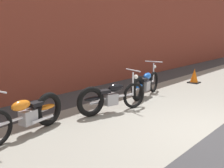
{
  "coord_description": "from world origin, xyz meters",
  "views": [
    {
      "loc": [
        -5.45,
        -1.9,
        2.07
      ],
      "look_at": [
        -0.42,
        2.34,
        0.75
      ],
      "focal_mm": 44.79,
      "sensor_mm": 36.0,
      "label": 1
    }
  ],
  "objects_px": {
    "motorcycle_black": "(108,97)",
    "traffic_cone": "(194,77)",
    "motorcycle_orange": "(31,113)",
    "motorcycle_blue": "(144,84)"
  },
  "relations": [
    {
      "from": "motorcycle_black",
      "to": "motorcycle_blue",
      "type": "relative_size",
      "value": 0.99
    },
    {
      "from": "traffic_cone",
      "to": "motorcycle_orange",
      "type": "bearing_deg",
      "value": 177.6
    },
    {
      "from": "motorcycle_black",
      "to": "motorcycle_blue",
      "type": "xyz_separation_m",
      "value": [
        1.94,
        0.23,
        0.0
      ]
    },
    {
      "from": "motorcycle_orange",
      "to": "motorcycle_black",
      "type": "xyz_separation_m",
      "value": [
        1.99,
        -0.31,
        0.0
      ]
    },
    {
      "from": "motorcycle_black",
      "to": "traffic_cone",
      "type": "relative_size",
      "value": 3.56
    },
    {
      "from": "motorcycle_orange",
      "to": "motorcycle_blue",
      "type": "xyz_separation_m",
      "value": [
        3.92,
        -0.08,
        0.0
      ]
    },
    {
      "from": "motorcycle_orange",
      "to": "traffic_cone",
      "type": "relative_size",
      "value": 3.63
    },
    {
      "from": "motorcycle_black",
      "to": "traffic_cone",
      "type": "bearing_deg",
      "value": 16.01
    },
    {
      "from": "motorcycle_orange",
      "to": "motorcycle_black",
      "type": "distance_m",
      "value": 2.01
    },
    {
      "from": "motorcycle_black",
      "to": "motorcycle_blue",
      "type": "distance_m",
      "value": 1.95
    }
  ]
}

